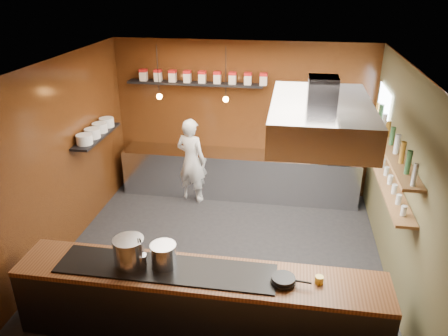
% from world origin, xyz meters
% --- Properties ---
extents(floor, '(5.00, 5.00, 0.00)m').
position_xyz_m(floor, '(0.00, 0.00, 0.00)').
color(floor, black).
rests_on(floor, ground).
extents(back_wall, '(5.00, 0.00, 5.00)m').
position_xyz_m(back_wall, '(0.00, 2.50, 1.50)').
color(back_wall, '#321509').
rests_on(back_wall, ground).
extents(left_wall, '(0.00, 5.00, 5.00)m').
position_xyz_m(left_wall, '(-2.50, 0.00, 1.50)').
color(left_wall, '#321509').
rests_on(left_wall, ground).
extents(right_wall, '(0.00, 5.00, 5.00)m').
position_xyz_m(right_wall, '(2.50, 0.00, 1.50)').
color(right_wall, brown).
rests_on(right_wall, ground).
extents(ceiling, '(5.00, 5.00, 0.00)m').
position_xyz_m(ceiling, '(0.00, 0.00, 3.00)').
color(ceiling, silver).
rests_on(ceiling, back_wall).
extents(window_pane, '(0.00, 1.00, 1.00)m').
position_xyz_m(window_pane, '(2.45, 1.70, 1.90)').
color(window_pane, white).
rests_on(window_pane, right_wall).
extents(prep_counter, '(4.60, 0.65, 0.90)m').
position_xyz_m(prep_counter, '(0.00, 2.17, 0.45)').
color(prep_counter, silver).
rests_on(prep_counter, floor).
extents(pass_counter, '(4.40, 0.72, 0.94)m').
position_xyz_m(pass_counter, '(-0.00, -1.60, 0.47)').
color(pass_counter, '#38383D').
rests_on(pass_counter, floor).
extents(tin_shelf, '(2.60, 0.26, 0.04)m').
position_xyz_m(tin_shelf, '(-0.90, 2.36, 2.20)').
color(tin_shelf, black).
rests_on(tin_shelf, back_wall).
extents(plate_shelf, '(0.30, 1.40, 0.04)m').
position_xyz_m(plate_shelf, '(-2.34, 1.00, 1.55)').
color(plate_shelf, black).
rests_on(plate_shelf, left_wall).
extents(bottle_shelf_upper, '(0.26, 2.80, 0.04)m').
position_xyz_m(bottle_shelf_upper, '(2.34, 0.30, 1.92)').
color(bottle_shelf_upper, brown).
rests_on(bottle_shelf_upper, right_wall).
extents(bottle_shelf_lower, '(0.26, 2.80, 0.04)m').
position_xyz_m(bottle_shelf_lower, '(2.34, 0.30, 1.45)').
color(bottle_shelf_lower, brown).
rests_on(bottle_shelf_lower, right_wall).
extents(extractor_hood, '(1.20, 2.00, 0.72)m').
position_xyz_m(extractor_hood, '(1.30, -0.40, 2.51)').
color(extractor_hood, '#38383D').
rests_on(extractor_hood, ceiling).
extents(pendant_left, '(0.10, 0.10, 0.95)m').
position_xyz_m(pendant_left, '(-1.40, 1.70, 2.15)').
color(pendant_left, black).
rests_on(pendant_left, ceiling).
extents(pendant_right, '(0.10, 0.10, 0.95)m').
position_xyz_m(pendant_right, '(-0.20, 1.70, 2.15)').
color(pendant_right, black).
rests_on(pendant_right, ceiling).
extents(storage_tins, '(2.43, 0.13, 0.22)m').
position_xyz_m(storage_tins, '(-0.75, 2.36, 2.33)').
color(storage_tins, beige).
rests_on(storage_tins, tin_shelf).
extents(plate_stacks, '(0.26, 1.16, 0.16)m').
position_xyz_m(plate_stacks, '(-2.34, 1.00, 1.65)').
color(plate_stacks, silver).
rests_on(plate_stacks, plate_shelf).
extents(bottles, '(0.06, 2.66, 0.24)m').
position_xyz_m(bottles, '(2.34, 0.30, 2.06)').
color(bottles, silver).
rests_on(bottles, bottle_shelf_upper).
extents(wine_glasses, '(0.07, 2.37, 0.13)m').
position_xyz_m(wine_glasses, '(2.34, 0.30, 1.53)').
color(wine_glasses, silver).
rests_on(wine_glasses, bottle_shelf_lower).
extents(stockpot_large, '(0.42, 0.42, 0.35)m').
position_xyz_m(stockpot_large, '(-0.83, -1.61, 1.12)').
color(stockpot_large, silver).
rests_on(stockpot_large, pass_counter).
extents(stockpot_small, '(0.31, 0.31, 0.29)m').
position_xyz_m(stockpot_small, '(-0.43, -1.56, 1.08)').
color(stockpot_small, '#B8BAC0').
rests_on(stockpot_small, pass_counter).
extents(utensil_crock, '(0.15, 0.15, 0.17)m').
position_xyz_m(utensil_crock, '(-0.68, -1.63, 1.03)').
color(utensil_crock, silver).
rests_on(utensil_crock, pass_counter).
extents(frying_pan, '(0.46, 0.29, 0.07)m').
position_xyz_m(frying_pan, '(0.98, -1.65, 0.98)').
color(frying_pan, black).
rests_on(frying_pan, pass_counter).
extents(butter_jar, '(0.11, 0.11, 0.09)m').
position_xyz_m(butter_jar, '(1.38, -1.57, 0.96)').
color(butter_jar, gold).
rests_on(butter_jar, pass_counter).
extents(espresso_machine, '(0.49, 0.47, 0.43)m').
position_xyz_m(espresso_machine, '(1.86, 2.21, 1.11)').
color(espresso_machine, black).
rests_on(espresso_machine, prep_counter).
extents(chef, '(0.70, 0.57, 1.66)m').
position_xyz_m(chef, '(-0.89, 1.84, 0.83)').
color(chef, white).
rests_on(chef, floor).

